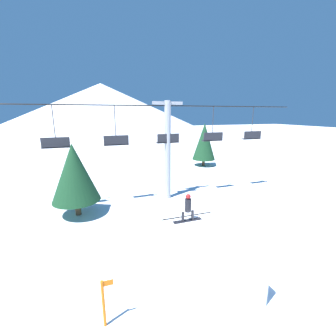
{
  "coord_description": "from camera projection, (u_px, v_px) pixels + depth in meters",
  "views": [
    {
      "loc": [
        -5.25,
        -7.94,
        7.0
      ],
      "look_at": [
        -0.89,
        4.69,
        3.72
      ],
      "focal_mm": 24.0,
      "sensor_mm": 36.0,
      "label": 1
    }
  ],
  "objects": [
    {
      "name": "snow_ramp",
      "position": [
        207.0,
        257.0,
        9.68
      ],
      "size": [
        2.65,
        4.33,
        1.92
      ],
      "color": "white",
      "rests_on": "ground_plane"
    },
    {
      "name": "ground_plane",
      "position": [
        218.0,
        265.0,
        10.63
      ],
      "size": [
        220.0,
        220.0,
        0.0
      ],
      "primitive_type": "plane",
      "color": "white"
    },
    {
      "name": "mountain_ridge",
      "position": [
        102.0,
        108.0,
        88.23
      ],
      "size": [
        82.0,
        82.0,
        18.08
      ],
      "color": "silver",
      "rests_on": "ground_plane"
    },
    {
      "name": "trail_marker",
      "position": [
        104.0,
        302.0,
        7.38
      ],
      "size": [
        0.41,
        0.1,
        1.77
      ],
      "color": "orange",
      "rests_on": "ground_plane"
    },
    {
      "name": "snowboarder",
      "position": [
        188.0,
        207.0,
        10.71
      ],
      "size": [
        1.45,
        0.31,
        1.38
      ],
      "color": "black",
      "rests_on": "snow_ramp"
    },
    {
      "name": "pine_tree_far",
      "position": [
        204.0,
        142.0,
        29.92
      ],
      "size": [
        3.05,
        3.05,
        5.71
      ],
      "color": "#4C3823",
      "rests_on": "ground_plane"
    },
    {
      "name": "pine_tree_near",
      "position": [
        74.0,
        173.0,
        15.16
      ],
      "size": [
        3.21,
        3.21,
        5.07
      ],
      "color": "#4C3823",
      "rests_on": "ground_plane"
    },
    {
      "name": "chairlift",
      "position": [
        168.0,
        144.0,
        18.03
      ],
      "size": [
        23.83,
        0.51,
        7.94
      ],
      "color": "#9E9EA3",
      "rests_on": "ground_plane"
    }
  ]
}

